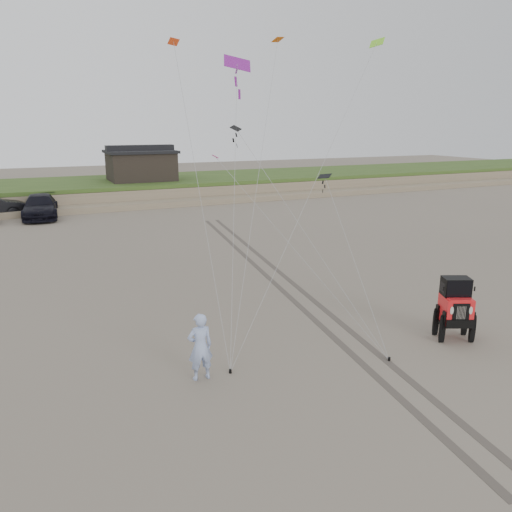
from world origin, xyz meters
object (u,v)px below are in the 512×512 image
object	(u,v)px
cabin	(141,164)
jeep	(455,315)
man	(200,347)
truck_c	(40,207)

from	to	relation	value
cabin	jeep	world-z (taller)	cabin
jeep	man	distance (m)	8.61
man	cabin	bearing A→B (deg)	-99.26
jeep	truck_c	bearing A→B (deg)	135.53
cabin	truck_c	size ratio (longest dim) A/B	1.05
cabin	man	size ratio (longest dim) A/B	3.26
truck_c	man	xyz separation A→B (m)	(3.14, -29.14, 0.10)
man	truck_c	bearing A→B (deg)	-83.30
truck_c	man	distance (m)	29.31
cabin	jeep	size ratio (longest dim) A/B	1.42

